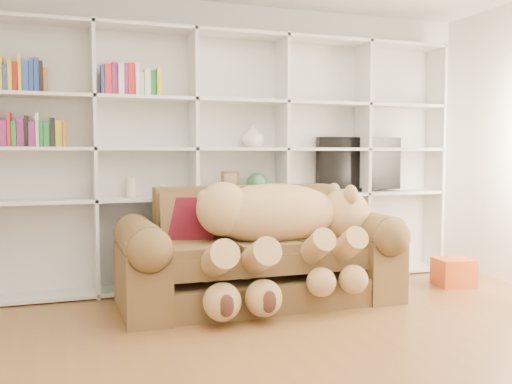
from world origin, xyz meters
name	(u,v)px	position (x,y,z in m)	size (l,w,h in m)	color
floor	(358,371)	(0.00, 0.00, 0.00)	(5.00, 5.00, 0.00)	brown
wall_back	(233,144)	(0.00, 2.50, 1.35)	(5.00, 0.02, 2.70)	white
bookshelf	(213,148)	(-0.24, 2.36, 1.31)	(4.43, 0.35, 2.40)	silver
sofa	(258,259)	(-0.04, 1.65, 0.37)	(2.31, 1.00, 0.97)	brown
teddy_bear	(279,225)	(0.08, 1.46, 0.67)	(1.68, 0.93, 0.98)	tan
throw_pillow	(190,222)	(-0.58, 1.82, 0.69)	(0.39, 0.13, 0.39)	#550E1B
gift_box	(454,272)	(1.90, 1.57, 0.13)	(0.33, 0.31, 0.26)	#C74F1A
tv	(359,165)	(1.32, 2.35, 1.14)	(0.95, 0.18, 0.56)	black
picture_frame	(230,183)	(-0.09, 2.30, 0.98)	(0.17, 0.03, 0.21)	brown
green_vase	(257,184)	(0.18, 2.30, 0.97)	(0.21, 0.21, 0.21)	#32623D
figurine_tall	(131,188)	(-1.01, 2.30, 0.95)	(0.09, 0.09, 0.17)	beige
figurine_short	(161,190)	(-0.74, 2.30, 0.92)	(0.07, 0.07, 0.12)	beige
snow_globe	(163,191)	(-0.73, 2.30, 0.92)	(0.09, 0.09, 0.09)	white
shelf_vase	(253,136)	(0.14, 2.30, 1.42)	(0.21, 0.21, 0.22)	silver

